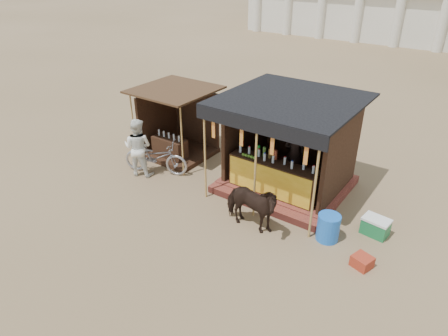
% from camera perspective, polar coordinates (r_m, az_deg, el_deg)
% --- Properties ---
extents(ground, '(120.00, 120.00, 0.00)m').
position_cam_1_polar(ground, '(10.23, -5.26, -8.92)').
color(ground, '#846B4C').
rests_on(ground, ground).
extents(main_stall, '(3.60, 3.61, 2.78)m').
position_cam_1_polar(main_stall, '(11.63, 9.09, 1.65)').
color(main_stall, brown).
rests_on(main_stall, ground).
extents(secondary_stall, '(2.40, 2.40, 2.38)m').
position_cam_1_polar(secondary_stall, '(13.76, -6.86, 5.34)').
color(secondary_stall, '#372114').
rests_on(secondary_stall, ground).
extents(cow, '(1.59, 0.74, 1.33)m').
position_cam_1_polar(cow, '(9.91, 3.80, -5.50)').
color(cow, black).
rests_on(cow, ground).
extents(motorbike, '(2.19, 1.43, 1.09)m').
position_cam_1_polar(motorbike, '(12.69, -9.73, 1.56)').
color(motorbike, '#A0A1A9').
rests_on(motorbike, ground).
extents(bystander, '(1.08, 0.95, 1.85)m').
position_cam_1_polar(bystander, '(12.54, -12.19, 2.90)').
color(bystander, white).
rests_on(bystander, ground).
extents(blue_barrel, '(0.72, 0.72, 0.68)m').
position_cam_1_polar(blue_barrel, '(10.04, 14.66, -8.22)').
color(blue_barrel, blue).
rests_on(blue_barrel, ground).
extents(red_crate, '(0.50, 0.49, 0.27)m').
position_cam_1_polar(red_crate, '(9.60, 19.13, -12.52)').
color(red_crate, maroon).
rests_on(red_crate, ground).
extents(cooler, '(0.69, 0.51, 0.46)m').
position_cam_1_polar(cooler, '(10.62, 20.83, -7.80)').
color(cooler, '#18703A').
rests_on(cooler, ground).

